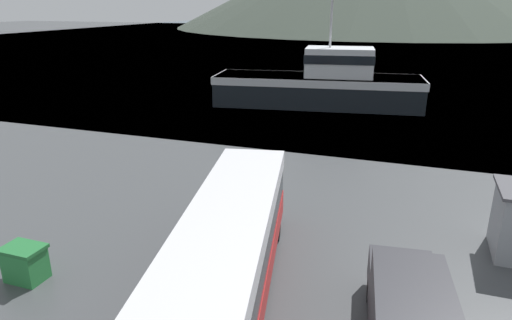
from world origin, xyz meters
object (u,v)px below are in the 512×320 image
Objects in this scene: fishing_boat at (321,84)px; storage_bin at (25,263)px; tour_bus at (230,248)px; delivery_van at (409,314)px.

fishing_boat is 14.04× the size of storage_bin.
storage_bin is at bearing 179.18° from tour_bus.
delivery_van is at bearing -19.20° from tour_bus.
tour_bus is 7.19m from storage_bin.
fishing_boat is at bearing 98.99° from delivery_van.
fishing_boat is at bearing 84.45° from tour_bus.
fishing_boat reaches higher than storage_bin.
tour_bus reaches higher than delivery_van.
delivery_van is 0.31× the size of fishing_boat.
delivery_van is at bearing 3.18° from storage_bin.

